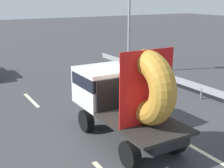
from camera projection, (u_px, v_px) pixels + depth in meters
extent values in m
plane|color=#38383A|center=(128.00, 134.00, 11.00)|extent=(120.00, 120.00, 0.00)
cylinder|color=black|center=(86.00, 121.00, 11.18)|extent=(0.28, 0.80, 0.80)
cylinder|color=black|center=(125.00, 112.00, 12.00)|extent=(0.28, 0.80, 0.80)
cylinder|color=black|center=(130.00, 154.00, 8.79)|extent=(0.28, 0.80, 0.80)
cylinder|color=black|center=(175.00, 141.00, 9.61)|extent=(0.28, 0.80, 0.80)
cube|color=black|center=(127.00, 119.00, 10.30)|extent=(1.30, 4.63, 0.25)
cube|color=silver|center=(106.00, 86.00, 11.26)|extent=(2.00, 1.79, 1.35)
cube|color=black|center=(107.00, 78.00, 11.14)|extent=(2.02, 1.70, 0.44)
cube|color=black|center=(143.00, 123.00, 9.51)|extent=(2.00, 2.85, 0.10)
cube|color=black|center=(120.00, 93.00, 10.48)|extent=(1.80, 0.08, 1.10)
torus|color=#B7842D|center=(147.00, 88.00, 9.06)|extent=(0.77, 2.28, 2.28)
cube|color=red|center=(147.00, 88.00, 9.06)|extent=(1.90, 0.03, 2.28)
cylinder|color=gray|center=(129.00, 33.00, 19.19)|extent=(0.16, 0.16, 5.16)
cube|color=gray|center=(174.00, 79.00, 16.28)|extent=(0.06, 15.86, 0.32)
cylinder|color=slate|center=(201.00, 93.00, 14.71)|extent=(0.10, 0.10, 0.55)
cylinder|color=slate|center=(151.00, 76.00, 18.00)|extent=(0.10, 0.10, 0.55)
cylinder|color=slate|center=(116.00, 63.00, 21.29)|extent=(0.10, 0.10, 0.55)
cube|color=beige|center=(31.00, 100.00, 14.59)|extent=(0.16, 2.25, 0.01)
cube|color=beige|center=(213.00, 158.00, 9.37)|extent=(0.16, 2.30, 0.01)
cube|color=beige|center=(95.00, 92.00, 15.90)|extent=(0.16, 2.95, 0.01)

